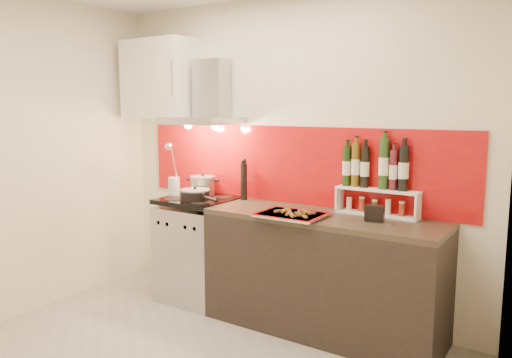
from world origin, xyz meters
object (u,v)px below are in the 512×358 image
Objects in this scene: range_stove at (199,250)px; stock_pot at (203,185)px; saute_pan at (195,195)px; pepper_mill at (244,180)px; baking_tray at (291,214)px; counter at (322,273)px.

range_stove is 3.99× the size of stock_pot.
saute_pan is (0.04, -0.09, 0.51)m from range_stove.
saute_pan is 0.43m from pepper_mill.
pepper_mill is 0.78m from baking_tray.
counter is at bearing 45.33° from baking_tray.
saute_pan reaches higher than range_stove.
stock_pot is 0.46× the size of baking_tray.
pepper_mill is at bearing 4.32° from stock_pot.
range_stove is 0.75m from pepper_mill.
saute_pan is at bearing 175.25° from baking_tray.
pepper_mill reaches higher than range_stove.
stock_pot is 0.28m from saute_pan.
range_stove is 1.92× the size of saute_pan.
pepper_mill is (0.43, 0.03, 0.08)m from stock_pot.
range_stove is 0.52m from saute_pan.
range_stove is 0.58m from stock_pot.
counter is at bearing -12.43° from pepper_mill.
range_stove is at bearing -179.77° from counter.
stock_pot reaches higher than counter.
baking_tray is (-0.17, -0.17, 0.47)m from counter.
saute_pan is 0.95× the size of baking_tray.
baking_tray is (0.99, -0.08, -0.04)m from saute_pan.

